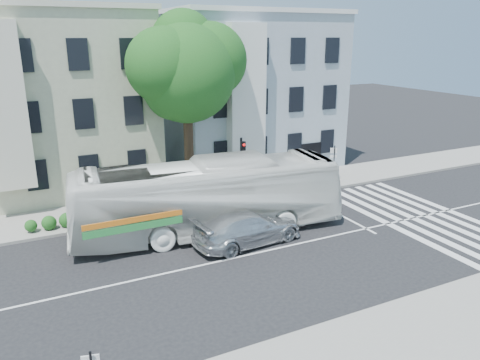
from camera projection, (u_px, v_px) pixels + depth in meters
ground at (256, 253)px, 21.46m from camera, size 120.00×120.00×0.00m
sidewalk_far at (193, 200)px, 28.29m from camera, size 80.00×4.00×0.15m
sidewalk_near at (376, 353)px, 14.59m from camera, size 80.00×4.00×0.15m
building_left at (48, 102)px, 29.73m from camera, size 12.00×10.00×11.00m
building_right at (245, 91)px, 35.65m from camera, size 12.00×10.00×11.00m
street_tree at (186, 67)px, 26.66m from camera, size 7.30×5.90×11.10m
bus at (208, 197)px, 23.24m from camera, size 4.71×13.79×3.77m
sedan at (248, 228)px, 22.32m from camera, size 2.79×5.67×1.59m
hedge at (117, 212)px, 25.10m from camera, size 8.51×0.93×0.70m
traffic_signal at (242, 163)px, 26.74m from camera, size 0.42×0.52×4.05m
fire_hydrant at (338, 178)px, 31.17m from camera, size 0.38×0.23×0.66m
far_sign_pole at (334, 159)px, 30.96m from camera, size 0.43×0.25×2.52m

